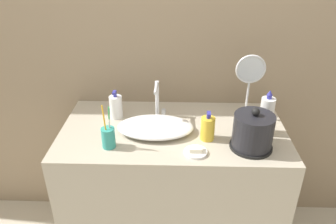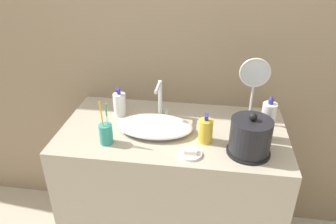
# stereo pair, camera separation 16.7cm
# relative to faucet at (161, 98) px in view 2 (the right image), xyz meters

# --- Properties ---
(wall_back) EXTENTS (6.00, 0.04, 2.60)m
(wall_back) POSITION_rel_faucet_xyz_m (0.09, 0.21, 0.34)
(wall_back) COLOR gray
(wall_back) RESTS_ON ground_plane
(vanity_counter) EXTENTS (1.18, 0.62, 0.84)m
(vanity_counter) POSITION_rel_faucet_xyz_m (0.09, -0.12, -0.54)
(vanity_counter) COLOR #B7AD99
(vanity_counter) RESTS_ON ground_plane
(sink_basin) EXTENTS (0.39, 0.25, 0.06)m
(sink_basin) POSITION_rel_faucet_xyz_m (-0.00, -0.16, -0.09)
(sink_basin) COLOR white
(sink_basin) RESTS_ON vanity_counter
(faucet) EXTENTS (0.06, 0.14, 0.21)m
(faucet) POSITION_rel_faucet_xyz_m (0.00, 0.00, 0.00)
(faucet) COLOR silver
(faucet) RESTS_ON vanity_counter
(electric_kettle) EXTENTS (0.20, 0.20, 0.21)m
(electric_kettle) POSITION_rel_faucet_xyz_m (0.46, -0.28, -0.04)
(electric_kettle) COLOR black
(electric_kettle) RESTS_ON vanity_counter
(toothbrush_cup) EXTENTS (0.06, 0.06, 0.23)m
(toothbrush_cup) POSITION_rel_faucet_xyz_m (-0.22, -0.30, -0.06)
(toothbrush_cup) COLOR teal
(toothbrush_cup) RESTS_ON vanity_counter
(lotion_bottle) EXTENTS (0.07, 0.07, 0.15)m
(lotion_bottle) POSITION_rel_faucet_xyz_m (0.26, -0.21, -0.06)
(lotion_bottle) COLOR gold
(lotion_bottle) RESTS_ON vanity_counter
(shampoo_bottle) EXTENTS (0.07, 0.07, 0.24)m
(shampoo_bottle) POSITION_rel_faucet_xyz_m (0.55, -0.15, -0.01)
(shampoo_bottle) COLOR white
(shampoo_bottle) RESTS_ON vanity_counter
(mouthwash_bottle) EXTENTS (0.07, 0.07, 0.16)m
(mouthwash_bottle) POSITION_rel_faucet_xyz_m (-0.23, -0.01, -0.05)
(mouthwash_bottle) COLOR white
(mouthwash_bottle) RESTS_ON vanity_counter
(soap_dish) EXTENTS (0.11, 0.11, 0.03)m
(soap_dish) POSITION_rel_faucet_xyz_m (0.19, -0.34, -0.11)
(soap_dish) COLOR white
(soap_dish) RESTS_ON vanity_counter
(vanity_mirror) EXTENTS (0.16, 0.11, 0.37)m
(vanity_mirror) POSITION_rel_faucet_xyz_m (0.48, 0.00, 0.10)
(vanity_mirror) COLOR silver
(vanity_mirror) RESTS_ON vanity_counter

